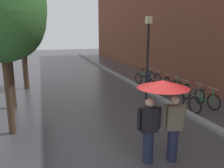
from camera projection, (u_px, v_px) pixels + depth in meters
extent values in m
cube|color=slate|center=(124.00, 79.00, 15.47)|extent=(0.30, 36.00, 0.12)
cylinder|color=#473323|center=(9.00, 93.00, 6.90)|extent=(0.21, 0.21, 2.68)
cylinder|color=#473323|center=(11.00, 80.00, 9.37)|extent=(0.28, 0.28, 2.40)
ellipsoid|color=#2D6628|center=(5.00, 21.00, 8.83)|extent=(3.10, 3.10, 3.23)
cylinder|color=#473323|center=(25.00, 65.00, 12.67)|extent=(0.29, 0.29, 2.69)
ellipsoid|color=#235623|center=(21.00, 23.00, 12.15)|extent=(2.60, 2.60, 2.61)
torus|color=black|center=(214.00, 102.00, 9.28)|extent=(0.14, 0.70, 0.70)
torus|color=black|center=(195.00, 105.00, 8.87)|extent=(0.14, 0.70, 0.70)
cylinder|color=#1E7A38|center=(203.00, 99.00, 8.99)|extent=(0.88, 0.14, 0.43)
cylinder|color=#1E7A38|center=(201.00, 98.00, 8.93)|extent=(0.04, 0.04, 0.55)
cube|color=black|center=(202.00, 90.00, 8.87)|extent=(0.23, 0.13, 0.06)
cylinder|color=#1E7A38|center=(213.00, 95.00, 9.18)|extent=(0.04, 0.04, 0.58)
cylinder|color=#9E9EA3|center=(214.00, 89.00, 9.12)|extent=(0.08, 0.46, 0.03)
torus|color=black|center=(200.00, 96.00, 10.12)|extent=(0.08, 0.70, 0.70)
torus|color=black|center=(180.00, 98.00, 9.85)|extent=(0.08, 0.70, 0.70)
cylinder|color=slate|center=(188.00, 93.00, 9.91)|extent=(0.88, 0.07, 0.43)
cylinder|color=slate|center=(186.00, 91.00, 9.87)|extent=(0.04, 0.04, 0.55)
cube|color=black|center=(187.00, 85.00, 9.80)|extent=(0.22, 0.11, 0.06)
cylinder|color=slate|center=(199.00, 90.00, 10.03)|extent=(0.04, 0.04, 0.58)
cylinder|color=#9E9EA3|center=(199.00, 84.00, 9.97)|extent=(0.04, 0.46, 0.03)
torus|color=black|center=(186.00, 92.00, 10.84)|extent=(0.10, 0.70, 0.70)
torus|color=black|center=(168.00, 94.00, 10.48)|extent=(0.10, 0.70, 0.70)
cylinder|color=orange|center=(176.00, 89.00, 10.58)|extent=(0.88, 0.09, 0.43)
cylinder|color=orange|center=(174.00, 88.00, 10.53)|extent=(0.04, 0.04, 0.55)
cube|color=black|center=(174.00, 81.00, 10.46)|extent=(0.23, 0.11, 0.06)
cylinder|color=orange|center=(185.00, 86.00, 10.75)|extent=(0.04, 0.04, 0.58)
cylinder|color=#9E9EA3|center=(185.00, 80.00, 10.68)|extent=(0.06, 0.46, 0.03)
torus|color=black|center=(178.00, 88.00, 11.71)|extent=(0.07, 0.70, 0.70)
torus|color=black|center=(161.00, 89.00, 11.40)|extent=(0.07, 0.70, 0.70)
cylinder|color=#1E7A38|center=(168.00, 85.00, 11.48)|extent=(0.88, 0.05, 0.43)
cylinder|color=#1E7A38|center=(166.00, 83.00, 11.44)|extent=(0.04, 0.04, 0.55)
cube|color=black|center=(167.00, 78.00, 11.37)|extent=(0.22, 0.10, 0.06)
cylinder|color=#1E7A38|center=(177.00, 82.00, 11.62)|extent=(0.04, 0.04, 0.58)
cylinder|color=#9E9EA3|center=(177.00, 77.00, 11.56)|extent=(0.03, 0.46, 0.03)
torus|color=black|center=(168.00, 84.00, 12.55)|extent=(0.08, 0.70, 0.70)
torus|color=black|center=(151.00, 85.00, 12.28)|extent=(0.08, 0.70, 0.70)
cylinder|color=orange|center=(158.00, 81.00, 12.35)|extent=(0.88, 0.07, 0.43)
cylinder|color=orange|center=(156.00, 80.00, 12.30)|extent=(0.04, 0.04, 0.55)
cube|color=black|center=(157.00, 74.00, 12.23)|extent=(0.22, 0.11, 0.06)
cylinder|color=orange|center=(167.00, 79.00, 12.46)|extent=(0.04, 0.04, 0.58)
cylinder|color=#9E9EA3|center=(167.00, 74.00, 12.40)|extent=(0.04, 0.46, 0.03)
torus|color=black|center=(158.00, 80.00, 13.53)|extent=(0.15, 0.70, 0.70)
torus|color=black|center=(144.00, 82.00, 13.11)|extent=(0.15, 0.70, 0.70)
cylinder|color=#233DA8|center=(150.00, 78.00, 13.23)|extent=(0.88, 0.15, 0.43)
cylinder|color=#233DA8|center=(148.00, 77.00, 13.18)|extent=(0.04, 0.04, 0.55)
cube|color=black|center=(149.00, 72.00, 13.11)|extent=(0.23, 0.13, 0.06)
cylinder|color=#233DA8|center=(157.00, 76.00, 13.43)|extent=(0.04, 0.04, 0.58)
cylinder|color=#9E9EA3|center=(157.00, 71.00, 13.37)|extent=(0.09, 0.46, 0.03)
torus|color=black|center=(152.00, 77.00, 14.38)|extent=(0.15, 0.70, 0.70)
torus|color=black|center=(138.00, 79.00, 13.96)|extent=(0.15, 0.70, 0.70)
cylinder|color=#1E7A38|center=(144.00, 75.00, 14.08)|extent=(0.88, 0.14, 0.43)
cylinder|color=#1E7A38|center=(143.00, 74.00, 14.03)|extent=(0.04, 0.04, 0.55)
cube|color=black|center=(143.00, 69.00, 13.96)|extent=(0.23, 0.13, 0.06)
cylinder|color=#1E7A38|center=(151.00, 73.00, 14.28)|extent=(0.04, 0.04, 0.58)
cylinder|color=#9E9EA3|center=(151.00, 69.00, 14.21)|extent=(0.08, 0.46, 0.03)
cylinder|color=#1E233D|center=(148.00, 147.00, 5.52)|extent=(0.26, 0.26, 0.81)
cube|color=black|center=(149.00, 120.00, 5.36)|extent=(0.43, 0.28, 0.61)
sphere|color=tan|center=(150.00, 103.00, 5.27)|extent=(0.21, 0.21, 0.21)
cylinder|color=black|center=(139.00, 119.00, 5.32)|extent=(0.09, 0.09, 0.55)
cylinder|color=black|center=(159.00, 118.00, 5.39)|extent=(0.09, 0.09, 0.55)
cylinder|color=#1E233D|center=(172.00, 145.00, 5.60)|extent=(0.26, 0.26, 0.83)
cube|color=#665B4C|center=(174.00, 117.00, 5.44)|extent=(0.43, 0.28, 0.62)
sphere|color=beige|center=(175.00, 100.00, 5.34)|extent=(0.21, 0.21, 0.21)
cylinder|color=#665B4C|center=(164.00, 117.00, 5.40)|extent=(0.09, 0.09, 0.56)
cylinder|color=#665B4C|center=(184.00, 116.00, 5.47)|extent=(0.09, 0.09, 0.56)
cylinder|color=#9E9EA3|center=(162.00, 109.00, 5.37)|extent=(0.02, 0.02, 1.11)
cone|color=red|center=(163.00, 84.00, 5.23)|extent=(1.22, 1.22, 0.18)
cylinder|color=black|center=(147.00, 63.00, 10.57)|extent=(0.12, 0.12, 3.55)
cube|color=beige|center=(149.00, 20.00, 10.14)|extent=(0.24, 0.24, 0.32)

